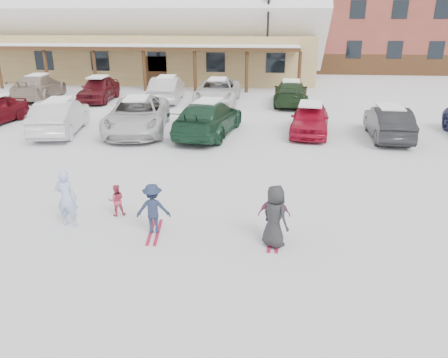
# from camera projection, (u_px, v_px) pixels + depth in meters

# --- Properties ---
(ground) EXTENTS (160.00, 160.00, 0.00)m
(ground) POSITION_uv_depth(u_px,v_px,m) (209.00, 229.00, 11.21)
(ground) COLOR white
(ground) RESTS_ON ground
(day_lodge) EXTENTS (29.12, 12.50, 10.38)m
(day_lodge) POSITION_uv_depth(u_px,v_px,m) (144.00, 29.00, 36.62)
(day_lodge) COLOR tan
(day_lodge) RESTS_ON ground
(lamp_post) EXTENTS (0.50, 0.25, 6.41)m
(lamp_post) POSITION_uv_depth(u_px,v_px,m) (267.00, 37.00, 31.63)
(lamp_post) COLOR black
(lamp_post) RESTS_ON ground
(conifer_3) EXTENTS (3.96, 3.96, 9.18)m
(conifer_3) POSITION_uv_depth(u_px,v_px,m) (309.00, 14.00, 49.81)
(conifer_3) COLOR black
(conifer_3) RESTS_ON ground
(adult_skier) EXTENTS (0.56, 0.37, 1.53)m
(adult_skier) POSITION_uv_depth(u_px,v_px,m) (67.00, 198.00, 11.13)
(adult_skier) COLOR #A3B7E3
(adult_skier) RESTS_ON ground
(toddler_red) EXTENTS (0.53, 0.48, 0.89)m
(toddler_red) POSITION_uv_depth(u_px,v_px,m) (116.00, 200.00, 11.80)
(toddler_red) COLOR #B93852
(toddler_red) RESTS_ON ground
(child_navy) EXTENTS (0.89, 0.58, 1.31)m
(child_navy) POSITION_uv_depth(u_px,v_px,m) (153.00, 209.00, 10.79)
(child_navy) COLOR #1E2743
(child_navy) RESTS_ON ground
(skis_child_navy) EXTENTS (0.35, 1.41, 0.03)m
(skis_child_navy) POSITION_uv_depth(u_px,v_px,m) (155.00, 232.00, 11.01)
(skis_child_navy) COLOR #A51739
(skis_child_navy) RESTS_ON ground
(child_magenta) EXTENTS (0.78, 0.35, 1.31)m
(child_magenta) POSITION_uv_depth(u_px,v_px,m) (274.00, 215.00, 10.47)
(child_magenta) COLOR #A2306D
(child_magenta) RESTS_ON ground
(skis_child_magenta) EXTENTS (0.25, 1.41, 0.03)m
(skis_child_magenta) POSITION_uv_depth(u_px,v_px,m) (273.00, 238.00, 10.70)
(skis_child_magenta) COLOR #A51739
(skis_child_magenta) RESTS_ON ground
(bystander_dark) EXTENTS (0.86, 0.87, 1.52)m
(bystander_dark) POSITION_uv_depth(u_px,v_px,m) (275.00, 216.00, 10.15)
(bystander_dark) COLOR #252528
(bystander_dark) RESTS_ON ground
(parked_car_1) EXTENTS (2.39, 4.90, 1.55)m
(parked_car_1) POSITION_uv_depth(u_px,v_px,m) (60.00, 117.00, 19.89)
(parked_car_1) COLOR silver
(parked_car_1) RESTS_ON ground
(parked_car_2) EXTENTS (3.35, 5.95, 1.57)m
(parked_car_2) POSITION_uv_depth(u_px,v_px,m) (137.00, 115.00, 20.15)
(parked_car_2) COLOR silver
(parked_car_2) RESTS_ON ground
(parked_car_3) EXTENTS (3.03, 5.62, 1.55)m
(parked_car_3) POSITION_uv_depth(u_px,v_px,m) (208.00, 118.00, 19.63)
(parked_car_3) COLOR #183B26
(parked_car_3) RESTS_ON ground
(parked_car_4) EXTENTS (2.17, 4.28, 1.40)m
(parked_car_4) POSITION_uv_depth(u_px,v_px,m) (310.00, 119.00, 19.80)
(parked_car_4) COLOR #AA102A
(parked_car_4) RESTS_ON ground
(parked_car_5) EXTENTS (1.70, 4.33, 1.40)m
(parked_car_5) POSITION_uv_depth(u_px,v_px,m) (388.00, 123.00, 19.08)
(parked_car_5) COLOR black
(parked_car_5) RESTS_ON ground
(parked_car_7) EXTENTS (2.73, 5.48, 1.53)m
(parked_car_7) POSITION_uv_depth(u_px,v_px,m) (39.00, 87.00, 27.98)
(parked_car_7) COLOR gray
(parked_car_7) RESTS_ON ground
(parked_car_8) EXTENTS (1.97, 4.49, 1.50)m
(parked_car_8) POSITION_uv_depth(u_px,v_px,m) (99.00, 89.00, 27.33)
(parked_car_8) COLOR #571219
(parked_car_8) RESTS_ON ground
(parked_car_9) EXTENTS (1.88, 4.76, 1.54)m
(parked_car_9) POSITION_uv_depth(u_px,v_px,m) (167.00, 89.00, 27.15)
(parked_car_9) COLOR #B5B3B9
(parked_car_9) RESTS_ON ground
(parked_car_10) EXTENTS (2.54, 5.37, 1.48)m
(parked_car_10) POSITION_uv_depth(u_px,v_px,m) (218.00, 91.00, 26.60)
(parked_car_10) COLOR silver
(parked_car_10) RESTS_ON ground
(parked_car_11) EXTENTS (2.24, 5.01, 1.43)m
(parked_car_11) POSITION_uv_depth(u_px,v_px,m) (291.00, 93.00, 26.23)
(parked_car_11) COLOR #1F371D
(parked_car_11) RESTS_ON ground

